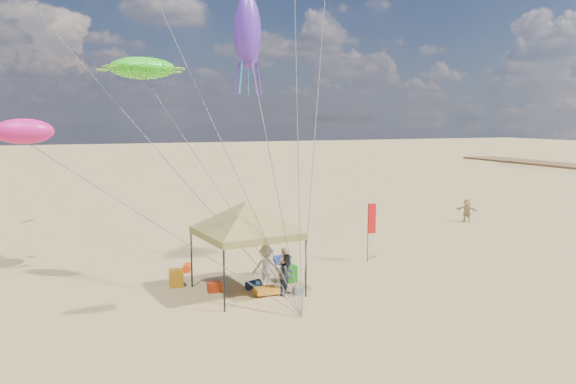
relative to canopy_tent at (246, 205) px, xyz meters
The scene contains 18 objects.
ground 5.39m from the canopy_tent, 70.63° to the right, with size 280.00×280.00×0.00m, color tan.
canopy_tent is the anchor object (origin of this frame).
feather_flag 7.34m from the canopy_tent, 18.11° to the left, with size 0.44×0.04×2.85m.
cooler_red 3.52m from the canopy_tent, 158.49° to the left, with size 0.54×0.38×0.38m, color #B5310E.
cooler_blue 5.43m from the canopy_tent, 51.86° to the left, with size 0.54×0.38×0.38m, color #1529B1.
bag_navy 3.32m from the canopy_tent, 37.49° to the left, with size 0.36×0.36×0.60m, color #0C1F38.
bag_orange 5.23m from the canopy_tent, 113.36° to the left, with size 0.36×0.36×0.60m, color red.
chair_green 3.80m from the canopy_tent, 17.68° to the left, with size 0.50×0.50×0.70m, color #1C931A.
chair_yellow 4.33m from the canopy_tent, 145.08° to the left, with size 0.50×0.50×0.70m, color orange.
crate_grey 3.88m from the canopy_tent, 30.24° to the right, with size 0.34×0.30×0.28m, color slate.
beach_cart 3.39m from the canopy_tent, 51.97° to the right, with size 0.90×0.50×0.24m, color orange.
person_near_a 3.04m from the canopy_tent, ahead, with size 0.61×0.40×1.66m, color #A0835B.
person_near_b 3.13m from the canopy_tent, 33.62° to the right, with size 0.78×0.60×1.60m, color #353948.
person_near_c 2.75m from the canopy_tent, 13.74° to the left, with size 1.12×0.65×1.74m, color silver.
person_far_c 20.05m from the canopy_tent, 26.04° to the left, with size 1.44×0.46×1.56m, color tan.
turtle_kite 7.37m from the canopy_tent, 129.81° to the left, with size 2.71×2.17×0.90m, color #34E61E.
fish_kite 8.32m from the canopy_tent, 162.93° to the right, with size 1.66×0.83×0.74m, color #E9197B.
squid_kite 6.59m from the canopy_tent, 64.94° to the left, with size 1.07×1.07×2.77m, color #582BB6.
Camera 1 is at (-7.63, -16.12, 6.75)m, focal length 34.35 mm.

